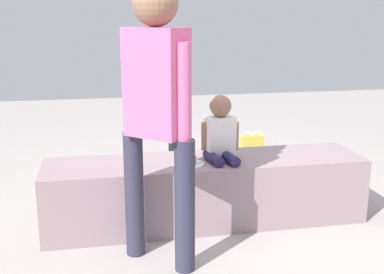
{
  "coord_description": "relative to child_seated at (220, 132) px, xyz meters",
  "views": [
    {
      "loc": [
        -0.78,
        -3.35,
        1.53
      ],
      "look_at": [
        -0.16,
        -0.28,
        0.74
      ],
      "focal_mm": 44.88,
      "sensor_mm": 36.0,
      "label": 1
    }
  ],
  "objects": [
    {
      "name": "adult_standing",
      "position": [
        -0.53,
        -0.54,
        0.34
      ],
      "size": [
        0.41,
        0.4,
        1.74
      ],
      "color": "#2E2C40",
      "rests_on": "ground_plane"
    },
    {
      "name": "party_cup_red",
      "position": [
        -0.13,
        0.69,
        -0.66
      ],
      "size": [
        0.08,
        0.08,
        0.09
      ],
      "primitive_type": "cylinder",
      "color": "red",
      "rests_on": "ground_plane"
    },
    {
      "name": "water_bottle_near_gift",
      "position": [
        0.43,
        0.92,
        -0.61
      ],
      "size": [
        0.06,
        0.06,
        0.22
      ],
      "color": "silver",
      "rests_on": "ground_plane"
    },
    {
      "name": "railing_post",
      "position": [
        -0.19,
        0.99,
        -0.31
      ],
      "size": [
        0.36,
        0.36,
        1.07
      ],
      "color": "black",
      "rests_on": "ground_plane"
    },
    {
      "name": "child_seated",
      "position": [
        0.0,
        0.0,
        0.0
      ],
      "size": [
        0.28,
        0.33,
        0.48
      ],
      "color": "#241F49",
      "rests_on": "concrete_ledge"
    },
    {
      "name": "cake_plate",
      "position": [
        -0.25,
        -0.09,
        -0.19
      ],
      "size": [
        0.22,
        0.22,
        0.07
      ],
      "color": "white",
      "rests_on": "concrete_ledge"
    },
    {
      "name": "ground_plane",
      "position": [
        -0.1,
        0.02,
        -0.71
      ],
      "size": [
        12.0,
        12.0,
        0.0
      ],
      "primitive_type": "plane",
      "color": "#A79F9B"
    },
    {
      "name": "water_bottle_far_side",
      "position": [
        -0.58,
        0.71,
        -0.6
      ],
      "size": [
        0.07,
        0.07,
        0.22
      ],
      "color": "silver",
      "rests_on": "ground_plane"
    },
    {
      "name": "handbag_black_leather",
      "position": [
        0.61,
        0.71,
        -0.59
      ],
      "size": [
        0.32,
        0.12,
        0.33
      ],
      "color": "black",
      "rests_on": "ground_plane"
    },
    {
      "name": "gift_bag",
      "position": [
        0.7,
        1.34,
        -0.54
      ],
      "size": [
        0.24,
        0.11,
        0.37
      ],
      "color": "gold",
      "rests_on": "ground_plane"
    },
    {
      "name": "handbag_brown_canvas",
      "position": [
        -1.12,
        0.72,
        -0.58
      ],
      "size": [
        0.28,
        0.13,
        0.34
      ],
      "color": "brown",
      "rests_on": "ground_plane"
    },
    {
      "name": "concrete_ledge",
      "position": [
        -0.1,
        0.02,
        -0.46
      ],
      "size": [
        2.39,
        0.56,
        0.49
      ],
      "primitive_type": "cube",
      "color": "gray",
      "rests_on": "ground_plane"
    }
  ]
}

